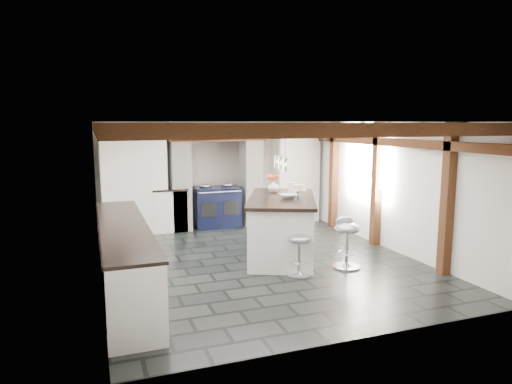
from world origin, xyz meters
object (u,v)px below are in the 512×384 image
object	(u,v)px
kitchen_island	(282,226)
bar_stool_far	(299,246)
range_cooker	(217,206)
bar_stool_near	(347,236)

from	to	relation	value
kitchen_island	bar_stool_far	world-z (taller)	kitchen_island
range_cooker	bar_stool_near	distance (m)	3.70
range_cooker	bar_stool_far	bearing A→B (deg)	-85.13
bar_stool_far	bar_stool_near	bearing A→B (deg)	-3.45
range_cooker	kitchen_island	world-z (taller)	kitchen_island
kitchen_island	bar_stool_far	bearing A→B (deg)	-74.41
kitchen_island	range_cooker	bearing A→B (deg)	124.43
kitchen_island	bar_stool_far	xyz separation A→B (m)	(-0.16, -1.02, -0.08)
range_cooker	kitchen_island	size ratio (longest dim) A/B	0.42
range_cooker	kitchen_island	bearing A→B (deg)	-79.81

